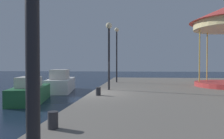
{
  "coord_description": "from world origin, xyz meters",
  "views": [
    {
      "loc": [
        2.33,
        -11.2,
        2.29
      ],
      "look_at": [
        0.83,
        3.27,
        1.96
      ],
      "focal_mm": 34.36,
      "sensor_mm": 36.0,
      "label": 1
    }
  ],
  "objects_px": {
    "motorboat_white": "(61,83)",
    "lamp_post_mid_promenade": "(109,43)",
    "lamp_post_far_end": "(117,45)",
    "motorboat_green": "(30,92)",
    "bollard_center": "(98,91)",
    "bollard_north": "(53,120)"
  },
  "relations": [
    {
      "from": "motorboat_green",
      "to": "lamp_post_mid_promenade",
      "type": "relative_size",
      "value": 1.12
    },
    {
      "from": "motorboat_green",
      "to": "bollard_center",
      "type": "distance_m",
      "value": 5.18
    },
    {
      "from": "bollard_center",
      "to": "motorboat_white",
      "type": "bearing_deg",
      "value": 120.92
    },
    {
      "from": "motorboat_green",
      "to": "lamp_post_far_end",
      "type": "relative_size",
      "value": 0.96
    },
    {
      "from": "lamp_post_far_end",
      "to": "motorboat_green",
      "type": "bearing_deg",
      "value": -131.71
    },
    {
      "from": "lamp_post_far_end",
      "to": "bollard_north",
      "type": "height_order",
      "value": "lamp_post_far_end"
    },
    {
      "from": "lamp_post_far_end",
      "to": "bollard_north",
      "type": "xyz_separation_m",
      "value": [
        -0.4,
        -13.17,
        -2.92
      ]
    },
    {
      "from": "motorboat_white",
      "to": "bollard_center",
      "type": "relative_size",
      "value": 12.89
    },
    {
      "from": "motorboat_white",
      "to": "lamp_post_mid_promenade",
      "type": "relative_size",
      "value": 1.3
    },
    {
      "from": "motorboat_white",
      "to": "bollard_center",
      "type": "bearing_deg",
      "value": -59.08
    },
    {
      "from": "motorboat_green",
      "to": "bollard_center",
      "type": "xyz_separation_m",
      "value": [
        4.63,
        -2.3,
        0.4
      ]
    },
    {
      "from": "motorboat_green",
      "to": "bollard_north",
      "type": "bearing_deg",
      "value": -59.85
    },
    {
      "from": "bollard_center",
      "to": "bollard_north",
      "type": "relative_size",
      "value": 1.0
    },
    {
      "from": "motorboat_white",
      "to": "motorboat_green",
      "type": "relative_size",
      "value": 1.16
    },
    {
      "from": "motorboat_green",
      "to": "lamp_post_far_end",
      "type": "height_order",
      "value": "lamp_post_far_end"
    },
    {
      "from": "motorboat_white",
      "to": "lamp_post_far_end",
      "type": "height_order",
      "value": "lamp_post_far_end"
    },
    {
      "from": "motorboat_white",
      "to": "lamp_post_mid_promenade",
      "type": "xyz_separation_m",
      "value": [
        4.72,
        -5.11,
        2.82
      ]
    },
    {
      "from": "lamp_post_far_end",
      "to": "bollard_center",
      "type": "relative_size",
      "value": 11.51
    },
    {
      "from": "motorboat_white",
      "to": "bollard_center",
      "type": "xyz_separation_m",
      "value": [
        4.48,
        -7.48,
        0.28
      ]
    },
    {
      "from": "bollard_north",
      "to": "motorboat_green",
      "type": "bearing_deg",
      "value": 120.15
    },
    {
      "from": "motorboat_white",
      "to": "motorboat_green",
      "type": "height_order",
      "value": "motorboat_white"
    },
    {
      "from": "bollard_north",
      "to": "lamp_post_mid_promenade",
      "type": "bearing_deg",
      "value": 87.16
    }
  ]
}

